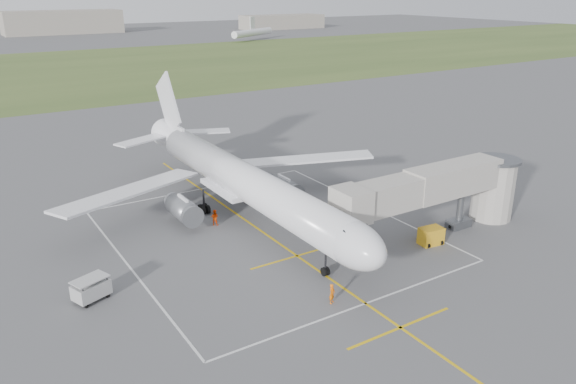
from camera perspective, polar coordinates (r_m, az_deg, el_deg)
ground at (r=60.90m, az=-4.26°, el=-2.93°), size 700.00×700.00×0.00m
grass_strip at (r=183.03m, az=-24.39°, el=10.91°), size 700.00×120.00×0.02m
apron_markings at (r=56.26m, az=-1.42°, el=-4.89°), size 28.20×60.00×0.01m
airliner at (r=59.95m, az=-4.70°, el=1.18°), size 38.93×46.75×13.52m
jet_bridge at (r=58.47m, az=15.88°, el=0.32°), size 23.40×5.00×7.20m
gpu_unit at (r=56.83m, az=14.32°, el=-4.36°), size 2.42×1.83×1.70m
baggage_cart at (r=48.30m, az=-19.37°, el=-9.29°), size 3.20×2.54×1.94m
ramp_worker_nose at (r=45.49m, az=4.50°, el=-10.25°), size 0.73×0.64×1.67m
ramp_worker_wing at (r=59.87m, az=-7.47°, el=-2.57°), size 1.07×1.05×1.74m
distant_aircraft at (r=234.79m, az=-25.00°, el=13.38°), size 224.78×40.97×8.85m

